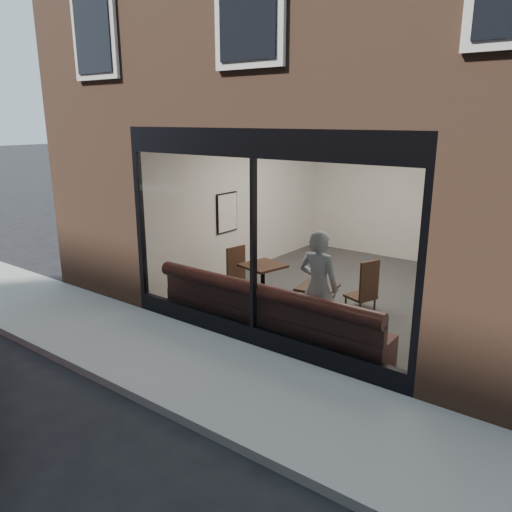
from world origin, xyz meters
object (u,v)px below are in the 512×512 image
Objects in this scene: banquette at (269,322)px; cafe_chair_left at (230,279)px; cafe_table_right at (317,287)px; cafe_chair_right at (360,297)px; person at (318,287)px; cafe_table_left at (263,266)px.

banquette reaches higher than cafe_chair_left.
cafe_chair_right is at bearing 83.00° from cafe_table_right.
person reaches higher than cafe_chair_left.
person reaches higher than cafe_chair_right.
person reaches higher than cafe_table_right.
banquette is at bearing 20.99° from person.
cafe_chair_left is 2.59m from cafe_chair_right.
cafe_table_right reaches higher than cafe_chair_right.
banquette is at bearing 155.66° from cafe_chair_left.
person is 3.01× the size of cafe_table_right.
banquette is 2.02m from cafe_chair_right.
cafe_table_right is at bearing 50.73° from banquette.
person reaches higher than banquette.
cafe_table_right is (-0.20, 0.33, -0.14)m from person.
cafe_chair_left is at bearing 34.70° from cafe_chair_right.
banquette is at bearing -49.88° from cafe_table_left.
person is 0.41m from cafe_table_right.
person is 1.74m from cafe_chair_right.
cafe_table_left is at bearing 130.12° from banquette.
banquette is 8.72× the size of cafe_chair_left.
cafe_table_right is at bearing 103.20° from cafe_chair_right.
banquette is 2.23m from cafe_chair_left.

